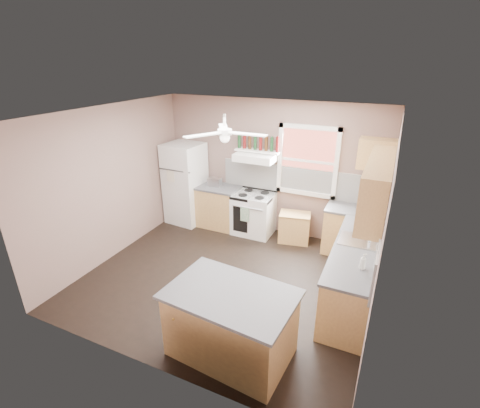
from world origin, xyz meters
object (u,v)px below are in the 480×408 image
at_px(cart, 294,228).
at_px(stove, 254,214).
at_px(toaster, 215,182).
at_px(island, 231,325).
at_px(refrigerator, 185,184).

bearing_deg(cart, stove, 168.28).
distance_m(toaster, island, 3.67).
bearing_deg(island, cart, 96.70).
relative_size(cart, island, 0.42).
distance_m(cart, island, 3.09).
distance_m(toaster, stove, 1.06).
distance_m(refrigerator, stove, 1.65).
bearing_deg(island, refrigerator, 135.10).
bearing_deg(island, stove, 112.40).
relative_size(stove, cart, 1.46).
bearing_deg(stove, cart, -0.56).
height_order(refrigerator, stove, refrigerator).
height_order(refrigerator, toaster, refrigerator).
relative_size(refrigerator, toaster, 6.26).
xyz_separation_m(toaster, stove, (0.90, -0.01, -0.56)).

